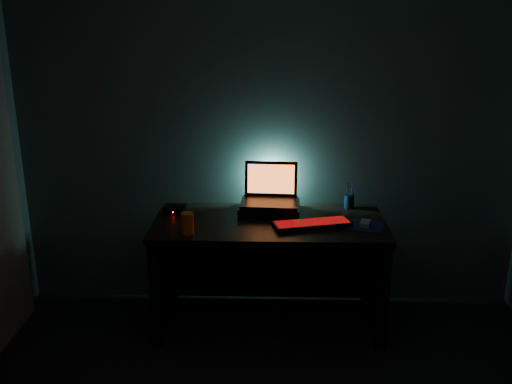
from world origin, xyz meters
TOP-DOWN VIEW (x-y plane):
  - room at (0.00, 0.00)m, footprint 3.50×4.00m
  - desk at (0.00, 1.67)m, footprint 1.50×0.70m
  - riser at (-0.00, 1.79)m, footprint 0.42×0.32m
  - laptop at (0.00, 1.84)m, footprint 0.40×0.30m
  - keyboard at (0.27, 1.53)m, footprint 0.51×0.27m
  - mousepad at (0.61, 1.54)m, footprint 0.27×0.26m
  - mouse at (0.61, 1.54)m, footprint 0.08×0.11m
  - pen_cup at (0.55, 1.89)m, footprint 0.08×0.08m
  - juice_glass at (-0.50, 1.39)m, footprint 0.10×0.10m
  - router at (-0.63, 1.76)m, footprint 0.15×0.13m

SIDE VIEW (x-z plane):
  - desk at x=0.00m, z-range 0.12..0.87m
  - mousepad at x=0.61m, z-range 0.75..0.75m
  - keyboard at x=0.27m, z-range 0.75..0.78m
  - mouse at x=0.61m, z-range 0.75..0.78m
  - router at x=-0.63m, z-range 0.75..0.80m
  - riser at x=0.00m, z-range 0.75..0.81m
  - pen_cup at x=0.55m, z-range 0.75..0.84m
  - juice_glass at x=-0.50m, z-range 0.75..0.88m
  - laptop at x=0.00m, z-range 0.74..1.00m
  - room at x=0.00m, z-range 0.00..2.50m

